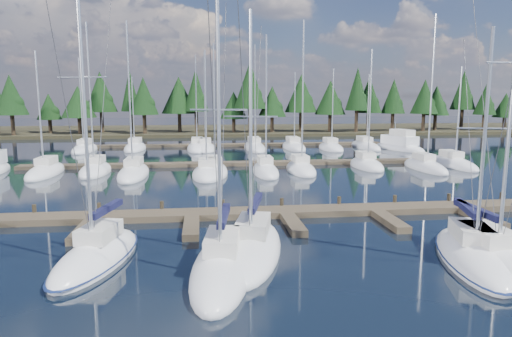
{
  "coord_description": "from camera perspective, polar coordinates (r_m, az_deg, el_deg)",
  "views": [
    {
      "loc": [
        -5.25,
        -10.71,
        7.72
      ],
      "look_at": [
        -1.41,
        22.0,
        2.48
      ],
      "focal_mm": 32.0,
      "sensor_mm": 36.0,
      "label": 1
    }
  ],
  "objects": [
    {
      "name": "ground",
      "position": [
        41.77,
        0.64,
        -1.62
      ],
      "size": [
        260.0,
        260.0,
        0.0
      ],
      "primitive_type": "plane",
      "color": "black",
      "rests_on": "ground"
    },
    {
      "name": "far_shore",
      "position": [
        101.12,
        -3.71,
        4.81
      ],
      "size": [
        220.0,
        30.0,
        0.6
      ],
      "primitive_type": "cube",
      "color": "#2E2919",
      "rests_on": "ground"
    },
    {
      "name": "front_sailboat_2",
      "position": [
        20.52,
        -4.32,
        -12.22
      ],
      "size": [
        3.67,
        8.96,
        13.03
      ],
      "color": "white",
      "rests_on": "ground"
    },
    {
      "name": "motor_yacht_right",
      "position": [
        69.82,
        17.47,
        2.71
      ],
      "size": [
        6.17,
        10.27,
        4.88
      ],
      "color": "white",
      "rests_on": "ground"
    },
    {
      "name": "tree_line",
      "position": [
        91.04,
        -4.75,
        8.89
      ],
      "size": [
        187.34,
        11.71,
        13.79
      ],
      "color": "black",
      "rests_on": "far_shore"
    },
    {
      "name": "front_sailboat_1",
      "position": [
        23.05,
        -19.24,
        -10.24
      ],
      "size": [
        4.31,
        8.34,
        15.48
      ],
      "color": "white",
      "rests_on": "ground"
    },
    {
      "name": "back_docks",
      "position": [
        60.99,
        -1.71,
        1.95
      ],
      "size": [
        50.0,
        21.8,
        0.4
      ],
      "color": "#4C402F",
      "rests_on": "ground"
    },
    {
      "name": "main_dock",
      "position": [
        29.53,
        3.79,
        -5.73
      ],
      "size": [
        44.0,
        6.13,
        0.9
      ],
      "color": "#4C402F",
      "rests_on": "ground"
    },
    {
      "name": "front_sailboat_4",
      "position": [
        24.13,
        25.39,
        -9.84
      ],
      "size": [
        5.01,
        9.04,
        11.46
      ],
      "color": "white",
      "rests_on": "ground"
    },
    {
      "name": "back_sailboat_rows",
      "position": [
        56.92,
        -1.69,
        1.51
      ],
      "size": [
        47.06,
        32.31,
        16.67
      ],
      "color": "white",
      "rests_on": "ground"
    },
    {
      "name": "front_sailboat_5",
      "position": [
        24.0,
        27.33,
        -9.99
      ],
      "size": [
        2.94,
        8.54,
        16.56
      ],
      "color": "white",
      "rests_on": "ground"
    },
    {
      "name": "front_sailboat_3",
      "position": [
        22.81,
        -0.49,
        -10.01
      ],
      "size": [
        4.76,
        9.5,
        12.34
      ],
      "color": "white",
      "rests_on": "ground"
    }
  ]
}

